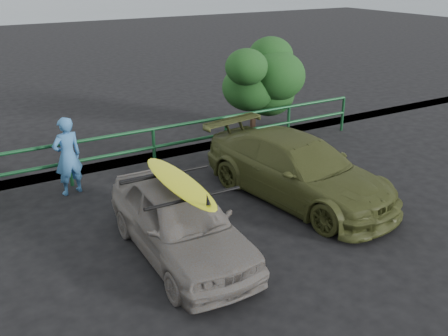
{
  "coord_description": "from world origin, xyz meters",
  "views": [
    {
      "loc": [
        -3.19,
        -5.53,
        4.59
      ],
      "look_at": [
        1.31,
        2.19,
        0.94
      ],
      "focal_mm": 40.0,
      "sensor_mm": 36.0,
      "label": 1
    }
  ],
  "objects_px": {
    "guardrail": "(114,156)",
    "sedan": "(180,221)",
    "olive_vehicle": "(298,169)",
    "man": "(68,156)",
    "surfboard": "(179,182)"
  },
  "relations": [
    {
      "from": "guardrail",
      "to": "olive_vehicle",
      "type": "distance_m",
      "value": 4.23
    },
    {
      "from": "surfboard",
      "to": "guardrail",
      "type": "bearing_deg",
      "value": 88.92
    },
    {
      "from": "sedan",
      "to": "olive_vehicle",
      "type": "xyz_separation_m",
      "value": [
        3.08,
        0.78,
        0.03
      ]
    },
    {
      "from": "sedan",
      "to": "man",
      "type": "relative_size",
      "value": 2.16
    },
    {
      "from": "olive_vehicle",
      "to": "surfboard",
      "type": "distance_m",
      "value": 3.25
    },
    {
      "from": "olive_vehicle",
      "to": "sedan",
      "type": "bearing_deg",
      "value": -175.36
    },
    {
      "from": "guardrail",
      "to": "surfboard",
      "type": "xyz_separation_m",
      "value": [
        -0.12,
        -3.81,
        0.82
      ]
    },
    {
      "from": "guardrail",
      "to": "sedan",
      "type": "height_order",
      "value": "sedan"
    },
    {
      "from": "olive_vehicle",
      "to": "surfboard",
      "type": "relative_size",
      "value": 1.84
    },
    {
      "from": "sedan",
      "to": "surfboard",
      "type": "height_order",
      "value": "surfboard"
    },
    {
      "from": "olive_vehicle",
      "to": "man",
      "type": "relative_size",
      "value": 2.65
    },
    {
      "from": "guardrail",
      "to": "sedan",
      "type": "bearing_deg",
      "value": -91.83
    },
    {
      "from": "guardrail",
      "to": "man",
      "type": "relative_size",
      "value": 8.22
    },
    {
      "from": "man",
      "to": "guardrail",
      "type": "bearing_deg",
      "value": -173.3
    },
    {
      "from": "guardrail",
      "to": "surfboard",
      "type": "height_order",
      "value": "surfboard"
    }
  ]
}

